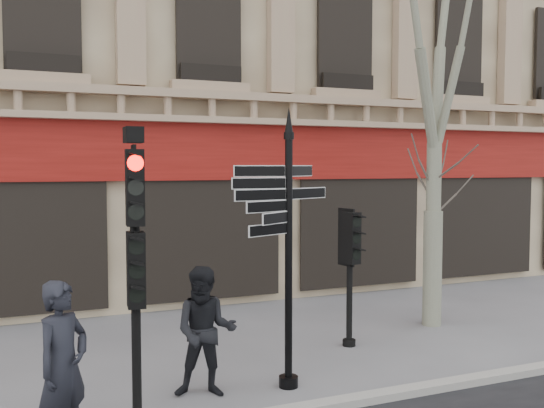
{
  "coord_description": "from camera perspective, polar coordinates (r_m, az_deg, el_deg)",
  "views": [
    {
      "loc": [
        -4.05,
        -8.42,
        3.27
      ],
      "look_at": [
        -0.25,
        0.6,
        2.65
      ],
      "focal_mm": 40.0,
      "sensor_mm": 36.0,
      "label": 1
    }
  ],
  "objects": [
    {
      "name": "pedestrian_a",
      "position": [
        7.49,
        -19.09,
        -14.31
      ],
      "size": [
        0.85,
        0.84,
        1.98
      ],
      "primitive_type": "imported",
      "rotation": [
        0.0,
        0.0,
        0.74
      ],
      "color": "black",
      "rests_on": "ground"
    },
    {
      "name": "ground",
      "position": [
        9.9,
        2.79,
        -15.69
      ],
      "size": [
        80.0,
        80.0,
        0.0
      ],
      "primitive_type": "plane",
      "color": "#5D5D62",
      "rests_on": "ground"
    },
    {
      "name": "pedestrian_b",
      "position": [
        8.8,
        -6.28,
        -11.85
      ],
      "size": [
        1.09,
        0.97,
        1.86
      ],
      "primitive_type": "imported",
      "rotation": [
        0.0,
        0.0,
        -0.36
      ],
      "color": "black",
      "rests_on": "ground"
    },
    {
      "name": "plane_tree",
      "position": [
        13.1,
        15.24,
        17.22
      ],
      "size": [
        3.42,
        3.42,
        9.09
      ],
      "color": "gray",
      "rests_on": "ground"
    },
    {
      "name": "traffic_signal_secondary",
      "position": [
        11.04,
        7.33,
        -4.57
      ],
      "size": [
        0.46,
        0.37,
        2.45
      ],
      "rotation": [
        0.0,
        0.0,
        0.2
      ],
      "color": "black",
      "rests_on": "ground"
    },
    {
      "name": "kerb",
      "position": [
        8.72,
        6.97,
        -18.03
      ],
      "size": [
        80.0,
        0.25,
        0.12
      ],
      "primitive_type": "cube",
      "color": "#98958F",
      "rests_on": "ground"
    },
    {
      "name": "fingerpost",
      "position": [
        8.8,
        1.59,
        0.32
      ],
      "size": [
        2.07,
        2.07,
        4.12
      ],
      "rotation": [
        0.0,
        0.0,
        0.23
      ],
      "color": "black",
      "rests_on": "ground"
    },
    {
      "name": "traffic_signal_main",
      "position": [
        7.69,
        -12.78,
        -3.22
      ],
      "size": [
        0.44,
        0.34,
        3.75
      ],
      "rotation": [
        0.0,
        0.0,
        -0.1
      ],
      "color": "black",
      "rests_on": "ground"
    }
  ]
}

